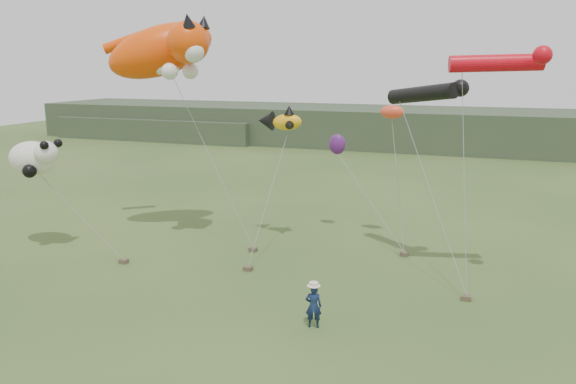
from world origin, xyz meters
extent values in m
plane|color=#385123|center=(0.00, 0.00, 0.00)|extent=(120.00, 120.00, 0.00)
cube|color=#2D3D28|center=(0.00, 45.00, 2.00)|extent=(90.00, 12.00, 4.00)
cube|color=#2D3D28|center=(-30.00, 42.00, 1.25)|extent=(25.00, 8.00, 2.50)
imported|color=#122246|center=(1.83, 0.03, 0.75)|extent=(0.62, 0.49, 1.50)
cube|color=brown|center=(-3.16, 6.55, 0.09)|extent=(0.36, 0.29, 0.19)
cube|color=brown|center=(-2.37, 4.15, 0.09)|extent=(0.36, 0.29, 0.19)
cube|color=brown|center=(6.54, 4.04, 0.09)|extent=(0.36, 0.29, 0.19)
cube|color=brown|center=(-7.90, 3.12, 0.09)|extent=(0.36, 0.29, 0.19)
cube|color=brown|center=(3.62, 8.29, 0.09)|extent=(0.36, 0.29, 0.19)
ellipsoid|color=#F84706|center=(-8.44, 7.80, 9.24)|extent=(6.05, 4.86, 3.78)
sphere|color=#F84706|center=(-6.29, 6.73, 9.56)|extent=(1.93, 1.93, 1.93)
cone|color=black|center=(-5.97, 6.19, 10.48)|extent=(0.60, 0.73, 0.73)
cone|color=black|center=(-5.76, 7.26, 10.48)|extent=(0.60, 0.70, 0.69)
sphere|color=white|center=(-5.86, 6.40, 9.13)|extent=(0.97, 0.97, 0.97)
ellipsoid|color=white|center=(-8.23, 7.48, 8.38)|extent=(1.89, 0.95, 0.59)
sphere|color=white|center=(-6.94, 6.08, 8.28)|extent=(0.75, 0.75, 0.75)
sphere|color=white|center=(-6.72, 7.59, 8.28)|extent=(0.75, 0.75, 0.75)
cylinder|color=#F84706|center=(-11.24, 8.66, 9.67)|extent=(2.00, 1.47, 1.17)
ellipsoid|color=#F3B213|center=(-2.12, 8.40, 5.93)|extent=(1.50, 0.63, 0.88)
cone|color=black|center=(-3.35, 8.71, 5.93)|extent=(0.73, 0.93, 0.93)
cone|color=black|center=(-2.02, 8.40, 6.49)|extent=(0.51, 0.51, 0.41)
cone|color=black|center=(-1.81, 7.89, 5.82)|extent=(0.54, 0.58, 0.41)
cone|color=black|center=(-1.81, 8.91, 5.82)|extent=(0.54, 0.58, 0.41)
cylinder|color=black|center=(4.12, 7.65, 7.38)|extent=(3.17, 2.65, 1.05)
sphere|color=black|center=(5.68, 7.09, 7.66)|extent=(0.69, 0.69, 0.69)
cylinder|color=red|center=(6.93, 6.16, 8.62)|extent=(3.44, 1.38, 0.71)
sphere|color=red|center=(8.45, 5.61, 8.89)|extent=(0.67, 0.67, 0.67)
ellipsoid|color=white|center=(-12.97, 3.67, 4.33)|extent=(2.41, 1.60, 1.60)
sphere|color=white|center=(-11.90, 3.40, 4.69)|extent=(1.07, 1.07, 1.07)
sphere|color=black|center=(-11.63, 3.04, 5.09)|extent=(0.39, 0.39, 0.39)
sphere|color=black|center=(-11.55, 3.80, 5.09)|extent=(0.39, 0.39, 0.39)
sphere|color=black|center=(-12.53, 2.95, 3.88)|extent=(0.62, 0.62, 0.62)
sphere|color=black|center=(-13.68, 3.93, 3.97)|extent=(0.62, 0.62, 0.62)
ellipsoid|color=#FC4A2A|center=(2.48, 10.43, 6.38)|extent=(1.12, 0.66, 0.66)
ellipsoid|color=#551A6B|center=(-0.39, 11.20, 4.60)|extent=(0.85, 0.57, 1.04)
camera|label=1|loc=(6.86, -16.53, 8.52)|focal=35.00mm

